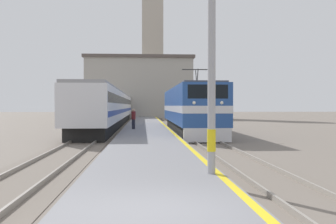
{
  "coord_description": "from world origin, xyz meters",
  "views": [
    {
      "loc": [
        -0.27,
        -6.83,
        2.18
      ],
      "look_at": [
        1.55,
        21.83,
        1.71
      ],
      "focal_mm": 42.0,
      "sensor_mm": 36.0,
      "label": 1
    }
  ],
  "objects_px": {
    "locomotive_train": "(189,109)",
    "passenger_train": "(112,107)",
    "catenary_mast": "(215,28)",
    "clock_tower": "(152,33)",
    "person_on_platform": "(133,118)"
  },
  "relations": [
    {
      "from": "passenger_train",
      "to": "catenary_mast",
      "type": "xyz_separation_m",
      "value": [
        5.4,
        -33.15,
        2.28
      ]
    },
    {
      "from": "locomotive_train",
      "to": "clock_tower",
      "type": "bearing_deg",
      "value": 92.23
    },
    {
      "from": "locomotive_train",
      "to": "passenger_train",
      "type": "xyz_separation_m",
      "value": [
        -7.14,
        12.3,
        0.09
      ]
    },
    {
      "from": "passenger_train",
      "to": "person_on_platform",
      "type": "relative_size",
      "value": 27.09
    },
    {
      "from": "passenger_train",
      "to": "catenary_mast",
      "type": "bearing_deg",
      "value": -80.76
    },
    {
      "from": "locomotive_train",
      "to": "catenary_mast",
      "type": "height_order",
      "value": "catenary_mast"
    },
    {
      "from": "locomotive_train",
      "to": "person_on_platform",
      "type": "distance_m",
      "value": 4.51
    },
    {
      "from": "locomotive_train",
      "to": "catenary_mast",
      "type": "distance_m",
      "value": 21.05
    },
    {
      "from": "catenary_mast",
      "to": "locomotive_train",
      "type": "bearing_deg",
      "value": 85.21
    },
    {
      "from": "locomotive_train",
      "to": "catenary_mast",
      "type": "xyz_separation_m",
      "value": [
        -1.75,
        -20.84,
        2.37
      ]
    },
    {
      "from": "passenger_train",
      "to": "clock_tower",
      "type": "bearing_deg",
      "value": 81.21
    },
    {
      "from": "catenary_mast",
      "to": "clock_tower",
      "type": "bearing_deg",
      "value": 90.06
    },
    {
      "from": "clock_tower",
      "to": "person_on_platform",
      "type": "bearing_deg",
      "value": -93.18
    },
    {
      "from": "catenary_mast",
      "to": "person_on_platform",
      "type": "height_order",
      "value": "catenary_mast"
    },
    {
      "from": "locomotive_train",
      "to": "catenary_mast",
      "type": "bearing_deg",
      "value": -94.79
    }
  ]
}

